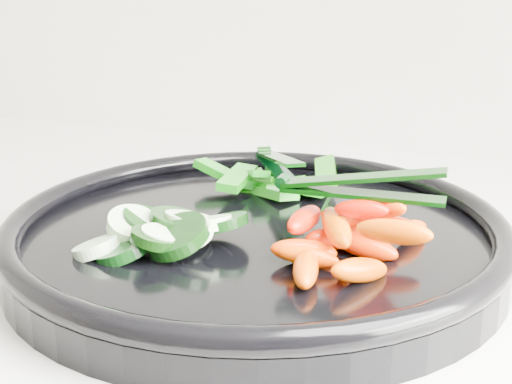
% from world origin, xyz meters
% --- Properties ---
extents(veggie_tray, '(0.47, 0.47, 0.04)m').
position_xyz_m(veggie_tray, '(0.26, 1.63, 0.95)').
color(veggie_tray, black).
rests_on(veggie_tray, counter).
extents(cucumber_pile, '(0.12, 0.11, 0.04)m').
position_xyz_m(cucumber_pile, '(0.21, 1.59, 0.96)').
color(cucumber_pile, black).
rests_on(cucumber_pile, veggie_tray).
extents(carrot_pile, '(0.11, 0.15, 0.05)m').
position_xyz_m(carrot_pile, '(0.34, 1.60, 0.97)').
color(carrot_pile, '#FF6800').
rests_on(carrot_pile, veggie_tray).
extents(pepper_pile, '(0.13, 0.10, 0.04)m').
position_xyz_m(pepper_pile, '(0.24, 1.73, 0.96)').
color(pepper_pile, '#0F6F0A').
rests_on(pepper_pile, veggie_tray).
extents(tong_carrot, '(0.11, 0.02, 0.02)m').
position_xyz_m(tong_carrot, '(0.34, 1.61, 1.00)').
color(tong_carrot, black).
rests_on(tong_carrot, carrot_pile).
extents(tong_pepper, '(0.07, 0.10, 0.02)m').
position_xyz_m(tong_pepper, '(0.25, 1.73, 0.98)').
color(tong_pepper, black).
rests_on(tong_pepper, pepper_pile).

